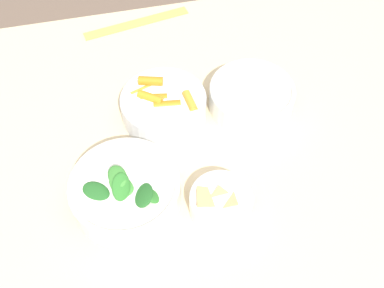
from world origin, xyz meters
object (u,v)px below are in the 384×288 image
(bowl_carrots, at_px, (164,105))
(bowl_greens, at_px, (125,190))
(ruler, at_px, (137,23))
(bowl_beans_hotdog, at_px, (251,97))
(bowl_cookies, at_px, (221,202))

(bowl_carrots, distance_m, bowl_greens, 0.21)
(bowl_greens, relative_size, ruler, 0.72)
(bowl_carrots, bearing_deg, bowl_beans_hotdog, -4.41)
(bowl_greens, bearing_deg, ruler, 79.06)
(bowl_greens, bearing_deg, bowl_carrots, 59.99)
(bowl_cookies, xyz_separation_m, ruler, (-0.06, 0.55, -0.02))
(bowl_greens, distance_m, ruler, 0.50)
(bowl_greens, xyz_separation_m, ruler, (0.09, 0.49, -0.03))
(bowl_carrots, relative_size, bowl_cookies, 1.56)
(bowl_beans_hotdog, xyz_separation_m, ruler, (-0.19, 0.33, -0.02))
(bowl_cookies, distance_m, ruler, 0.55)
(ruler, bearing_deg, bowl_greens, -100.94)
(bowl_beans_hotdog, bearing_deg, bowl_greens, -150.06)
(bowl_carrots, xyz_separation_m, bowl_cookies, (0.06, -0.24, -0.01))
(bowl_carrots, distance_m, bowl_cookies, 0.24)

